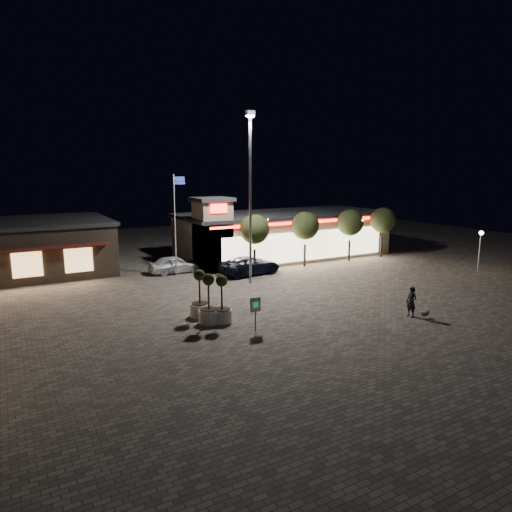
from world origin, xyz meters
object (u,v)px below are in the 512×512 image
planter_left (200,302)px  planter_mid (222,308)px  valet_sign (255,308)px  white_sedan (175,264)px  pedestrian (411,302)px  pickup_truck (250,265)px

planter_left → planter_mid: size_ratio=1.04×
planter_mid → valet_sign: 2.33m
white_sedan → pedestrian: bearing=-153.4°
pedestrian → planter_left: size_ratio=0.64×
planter_left → valet_sign: (1.63, -3.65, 0.41)m
pickup_truck → pedestrian: bearing=-174.4°
white_sedan → planter_mid: bearing=173.9°
white_sedan → valet_sign: size_ratio=2.32×
pickup_truck → planter_left: size_ratio=1.89×
pedestrian → planter_left: planter_left is taller
pedestrian → pickup_truck: bearing=-172.2°
white_sedan → planter_mid: planter_mid is taller
pickup_truck → white_sedan: 6.14m
planter_mid → valet_sign: (0.96, -2.08, 0.44)m
planter_left → white_sedan: bearing=77.8°
pickup_truck → valet_sign: bearing=146.9°
pickup_truck → planter_mid: (-6.98, -9.72, 0.10)m
pedestrian → planter_mid: size_ratio=0.66×
valet_sign → planter_left: bearing=114.0°
white_sedan → pedestrian: (8.05, -17.46, 0.17)m
white_sedan → pedestrian: pedestrian is taller
pedestrian → planter_mid: bearing=-117.9°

